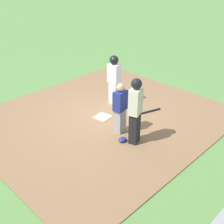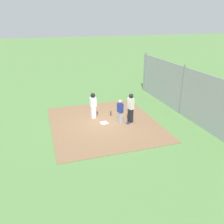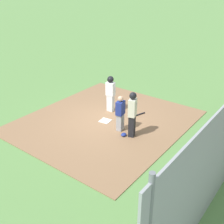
{
  "view_description": "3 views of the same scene",
  "coord_description": "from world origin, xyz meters",
  "px_view_note": "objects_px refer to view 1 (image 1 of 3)",
  "views": [
    {
      "loc": [
        -5.35,
        -5.71,
        4.43
      ],
      "look_at": [
        -0.37,
        -0.79,
        0.65
      ],
      "focal_mm": 45.6,
      "sensor_mm": 36.0,
      "label": 1
    },
    {
      "loc": [
        -12.76,
        3.55,
        6.12
      ],
      "look_at": [
        -0.02,
        -0.51,
        0.71
      ],
      "focal_mm": 37.66,
      "sensor_mm": 36.0,
      "label": 2
    },
    {
      "loc": [
        -8.52,
        -6.81,
        5.8
      ],
      "look_at": [
        -0.26,
        -0.57,
        0.73
      ],
      "focal_mm": 45.38,
      "sensor_mm": 36.0,
      "label": 3
    }
  ],
  "objects_px": {
    "umpire": "(135,110)",
    "catcher_mask": "(123,140)",
    "runner": "(114,77)",
    "catcher": "(120,108)",
    "baseball_bat": "(150,111)",
    "home_plate": "(103,117)"
  },
  "relations": [
    {
      "from": "umpire",
      "to": "catcher_mask",
      "type": "height_order",
      "value": "umpire"
    },
    {
      "from": "umpire",
      "to": "runner",
      "type": "xyz_separation_m",
      "value": [
        1.3,
        2.04,
        -0.01
      ]
    },
    {
      "from": "catcher_mask",
      "to": "catcher",
      "type": "bearing_deg",
      "value": 51.56
    },
    {
      "from": "catcher",
      "to": "baseball_bat",
      "type": "distance_m",
      "value": 1.72
    },
    {
      "from": "home_plate",
      "to": "catcher",
      "type": "relative_size",
      "value": 0.29
    },
    {
      "from": "home_plate",
      "to": "umpire",
      "type": "xyz_separation_m",
      "value": [
        -0.35,
        -1.61,
        0.97
      ]
    },
    {
      "from": "runner",
      "to": "catcher_mask",
      "type": "bearing_deg",
      "value": 42.96
    },
    {
      "from": "baseball_bat",
      "to": "catcher",
      "type": "bearing_deg",
      "value": -157.45
    },
    {
      "from": "catcher",
      "to": "catcher_mask",
      "type": "bearing_deg",
      "value": 132.54
    },
    {
      "from": "catcher",
      "to": "umpire",
      "type": "xyz_separation_m",
      "value": [
        -0.11,
        -0.64,
        0.22
      ]
    },
    {
      "from": "catcher",
      "to": "umpire",
      "type": "relative_size",
      "value": 0.81
    },
    {
      "from": "runner",
      "to": "home_plate",
      "type": "bearing_deg",
      "value": 17.37
    },
    {
      "from": "catcher",
      "to": "catcher_mask",
      "type": "distance_m",
      "value": 0.88
    },
    {
      "from": "umpire",
      "to": "catcher",
      "type": "bearing_deg",
      "value": -27.8
    },
    {
      "from": "runner",
      "to": "baseball_bat",
      "type": "xyz_separation_m",
      "value": [
        0.37,
        -1.29,
        -0.94
      ]
    },
    {
      "from": "home_plate",
      "to": "runner",
      "type": "distance_m",
      "value": 1.43
    },
    {
      "from": "home_plate",
      "to": "baseball_bat",
      "type": "xyz_separation_m",
      "value": [
        1.32,
        -0.85,
        0.02
      ]
    },
    {
      "from": "home_plate",
      "to": "baseball_bat",
      "type": "height_order",
      "value": "baseball_bat"
    },
    {
      "from": "home_plate",
      "to": "runner",
      "type": "height_order",
      "value": "runner"
    },
    {
      "from": "home_plate",
      "to": "catcher_mask",
      "type": "bearing_deg",
      "value": -111.98
    },
    {
      "from": "baseball_bat",
      "to": "runner",
      "type": "bearing_deg",
      "value": 124.23
    },
    {
      "from": "umpire",
      "to": "catcher_mask",
      "type": "xyz_separation_m",
      "value": [
        -0.21,
        0.24,
        -0.92
      ]
    }
  ]
}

